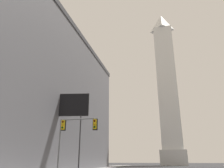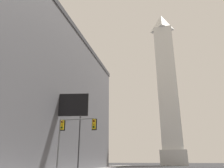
% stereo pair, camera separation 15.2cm
% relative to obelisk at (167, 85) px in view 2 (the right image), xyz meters
% --- Properties ---
extents(obelisk, '(8.54, 8.54, 58.77)m').
position_rel_obelisk_xyz_m(obelisk, '(0.00, 0.00, 0.00)').
color(obelisk, silver).
rests_on(obelisk, ground_plane).
extents(traffic_light_mid_left, '(4.74, 0.53, 6.23)m').
position_rel_obelisk_xyz_m(traffic_light_mid_left, '(-11.96, -55.08, -23.44)').
color(traffic_light_mid_left, slate).
rests_on(traffic_light_mid_left, ground_plane).
extents(billboard_sign, '(6.43, 1.46, 10.76)m').
position_rel_obelisk_xyz_m(billboard_sign, '(-15.00, -50.90, -19.41)').
color(billboard_sign, '#3F3F42').
rests_on(billboard_sign, ground_plane).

